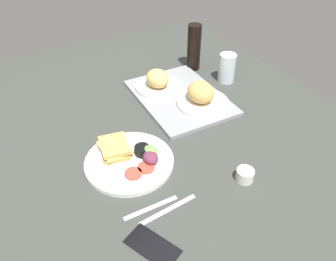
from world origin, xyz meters
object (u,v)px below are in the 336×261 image
(serving_tray, at_px, (180,97))
(fork, at_px, (151,208))
(bread_plate_far, at_px, (202,96))
(cell_phone, at_px, (152,246))
(espresso_cup, at_px, (245,175))
(knife, at_px, (168,210))
(drinking_glass, at_px, (227,68))
(bread_plate_near, at_px, (158,82))
(soda_bottle, at_px, (194,47))
(plate_with_salad, at_px, (130,158))

(serving_tray, bearing_deg, fork, -38.60)
(bread_plate_far, xyz_separation_m, cell_phone, (0.48, -0.46, -0.05))
(espresso_cup, distance_m, knife, 0.27)
(bread_plate_far, bearing_deg, drinking_glass, 119.69)
(serving_tray, height_order, espresso_cup, espresso_cup)
(serving_tray, relative_size, cell_phone, 3.13)
(fork, height_order, knife, same)
(bread_plate_near, xyz_separation_m, soda_bottle, (-0.11, 0.25, 0.06))
(bread_plate_near, bearing_deg, serving_tray, 28.90)
(bread_plate_near, height_order, soda_bottle, soda_bottle)
(espresso_cup, bearing_deg, cell_phone, -78.72)
(plate_with_salad, distance_m, fork, 0.21)
(plate_with_salad, bearing_deg, fork, -6.65)
(serving_tray, bearing_deg, soda_bottle, 136.26)
(bread_plate_far, xyz_separation_m, knife, (0.39, -0.37, -0.05))
(fork, xyz_separation_m, cell_phone, (0.11, -0.05, 0.00))
(cell_phone, bearing_deg, drinking_glass, 106.39)
(plate_with_salad, xyz_separation_m, soda_bottle, (-0.46, 0.54, 0.09))
(serving_tray, height_order, plate_with_salad, plate_with_salad)
(plate_with_salad, distance_m, cell_phone, 0.33)
(bread_plate_near, bearing_deg, drinking_glass, 77.98)
(serving_tray, distance_m, drinking_glass, 0.27)
(plate_with_salad, relative_size, knife, 1.56)
(bread_plate_near, height_order, plate_with_salad, bread_plate_near)
(plate_with_salad, relative_size, cell_phone, 2.05)
(serving_tray, height_order, soda_bottle, soda_bottle)
(soda_bottle, bearing_deg, drinking_glass, 20.98)
(bread_plate_far, height_order, drinking_glass, drinking_glass)
(serving_tray, distance_m, plate_with_salad, 0.42)
(drinking_glass, relative_size, espresso_cup, 2.33)
(plate_with_salad, height_order, fork, plate_with_salad)
(serving_tray, height_order, cell_phone, serving_tray)
(soda_bottle, bearing_deg, bread_plate_far, -26.67)
(drinking_glass, bearing_deg, soda_bottle, -159.02)
(knife, bearing_deg, fork, 138.64)
(soda_bottle, relative_size, cell_phone, 1.51)
(bread_plate_near, xyz_separation_m, drinking_glass, (0.07, 0.32, 0.02))
(fork, bearing_deg, bread_plate_near, 61.24)
(bread_plate_near, xyz_separation_m, fork, (0.55, -0.31, -0.05))
(knife, bearing_deg, bread_plate_near, 60.55)
(serving_tray, xyz_separation_m, fork, (0.46, -0.37, -0.01))
(cell_phone, bearing_deg, soda_bottle, 116.61)
(serving_tray, height_order, fork, serving_tray)
(bread_plate_near, height_order, knife, bread_plate_near)
(drinking_glass, height_order, fork, drinking_glass)
(bread_plate_far, relative_size, cell_phone, 1.47)
(serving_tray, relative_size, plate_with_salad, 1.52)
(fork, bearing_deg, knife, -36.26)
(bread_plate_near, distance_m, cell_phone, 0.76)
(knife, bearing_deg, plate_with_salad, 89.36)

